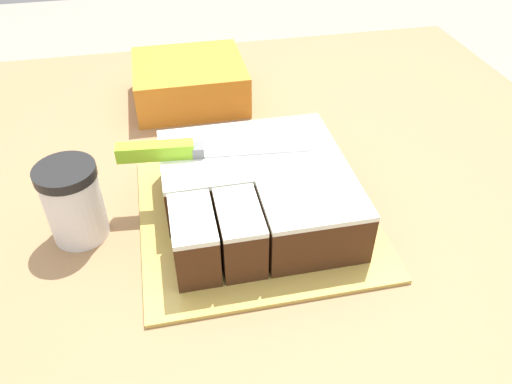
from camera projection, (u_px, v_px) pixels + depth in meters
countertop at (212, 356)px, 1.08m from camera, size 1.40×1.10×0.94m
cake_board at (256, 215)px, 0.73m from camera, size 0.33×0.33×0.01m
cake at (257, 191)px, 0.70m from camera, size 0.25×0.25×0.08m
knife at (174, 151)px, 0.69m from camera, size 0.27×0.05×0.02m
coffee_cup at (73, 202)px, 0.67m from camera, size 0.08×0.08×0.11m
storage_box at (190, 82)px, 0.98m from camera, size 0.21×0.19×0.08m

